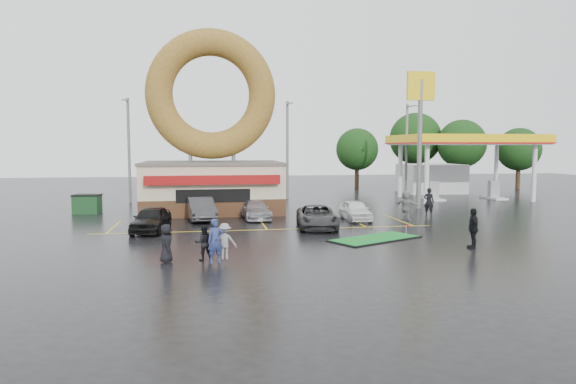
{
  "coord_description": "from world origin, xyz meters",
  "views": [
    {
      "loc": [
        -3.48,
        -25.95,
        4.79
      ],
      "look_at": [
        1.21,
        3.24,
        2.2
      ],
      "focal_mm": 32.0,
      "sensor_mm": 36.0,
      "label": 1
    }
  ],
  "objects": [
    {
      "name": "shell_sign",
      "position": [
        13.0,
        12.0,
        7.38
      ],
      "size": [
        2.2,
        0.36,
        10.6
      ],
      "color": "slate",
      "rests_on": "ground"
    },
    {
      "name": "person_blue",
      "position": [
        -3.12,
        -4.82,
        0.92
      ],
      "size": [
        0.76,
        0.59,
        1.84
      ],
      "primitive_type": "imported",
      "rotation": [
        0.0,
        0.0,
        0.24
      ],
      "color": "navy",
      "rests_on": "ground"
    },
    {
      "name": "person_hoodie",
      "position": [
        -2.73,
        -4.17,
        0.78
      ],
      "size": [
        1.04,
        0.65,
        1.56
      ],
      "primitive_type": "imported",
      "rotation": [
        0.0,
        0.0,
        3.07
      ],
      "color": "gray",
      "rests_on": "ground"
    },
    {
      "name": "donut_shop",
      "position": [
        -3.0,
        12.97,
        4.46
      ],
      "size": [
        10.2,
        8.7,
        13.5
      ],
      "color": "#472B19",
      "rests_on": "ground"
    },
    {
      "name": "car_dgrey",
      "position": [
        -3.85,
        8.0,
        0.76
      ],
      "size": [
        2.22,
        4.77,
        1.51
      ],
      "primitive_type": "imported",
      "rotation": [
        0.0,
        0.0,
        0.14
      ],
      "color": "#2F2F32",
      "rests_on": "ground"
    },
    {
      "name": "person_walker_near",
      "position": [
        9.61,
        6.15,
        0.96
      ],
      "size": [
        1.61,
        1.71,
        1.92
      ],
      "primitive_type": "imported",
      "rotation": [
        0.0,
        0.0,
        2.3
      ],
      "color": "gray",
      "rests_on": "ground"
    },
    {
      "name": "tree_far_d",
      "position": [
        14.0,
        32.0,
        4.53
      ],
      "size": [
        4.9,
        4.9,
        7.0
      ],
      "color": "#332114",
      "rests_on": "ground"
    },
    {
      "name": "putting_green",
      "position": [
        5.19,
        -0.61,
        0.04
      ],
      "size": [
        5.39,
        4.19,
        0.62
      ],
      "color": "black",
      "rests_on": "ground"
    },
    {
      "name": "person_walker_far",
      "position": [
        11.88,
        7.62,
        0.98
      ],
      "size": [
        0.85,
        0.81,
        1.96
      ],
      "primitive_type": "imported",
      "rotation": [
        0.0,
        0.0,
        2.47
      ],
      "color": "black",
      "rests_on": "ground"
    },
    {
      "name": "car_black",
      "position": [
        -6.58,
        3.7,
        0.73
      ],
      "size": [
        2.28,
        4.47,
        1.46
      ],
      "primitive_type": "imported",
      "rotation": [
        0.0,
        0.0,
        -0.14
      ],
      "color": "black",
      "rests_on": "ground"
    },
    {
      "name": "ground",
      "position": [
        0.0,
        0.0,
        0.0
      ],
      "size": [
        120.0,
        120.0,
        0.0
      ],
      "primitive_type": "plane",
      "color": "black",
      "rests_on": "ground"
    },
    {
      "name": "gas_station",
      "position": [
        20.0,
        20.94,
        3.7
      ],
      "size": [
        12.3,
        13.65,
        5.9
      ],
      "color": "silver",
      "rests_on": "ground"
    },
    {
      "name": "streetlight_left",
      "position": [
        -10.0,
        19.92,
        4.78
      ],
      "size": [
        0.4,
        2.21,
        9.0
      ],
      "color": "slate",
      "rests_on": "ground"
    },
    {
      "name": "car_white",
      "position": [
        6.19,
        6.36,
        0.66
      ],
      "size": [
        1.63,
        3.9,
        1.32
      ],
      "primitive_type": "imported",
      "rotation": [
        0.0,
        0.0,
        -0.02
      ],
      "color": "white",
      "rests_on": "ground"
    },
    {
      "name": "dumpster",
      "position": [
        -12.0,
        12.76,
        0.65
      ],
      "size": [
        1.94,
        1.42,
        1.3
      ],
      "primitive_type": "cube",
      "rotation": [
        0.0,
        0.0,
        -0.13
      ],
      "color": "#19421F",
      "rests_on": "ground"
    },
    {
      "name": "tree_far_a",
      "position": [
        26.0,
        30.0,
        5.18
      ],
      "size": [
        5.6,
        5.6,
        8.0
      ],
      "color": "#332114",
      "rests_on": "ground"
    },
    {
      "name": "person_blackjkt",
      "position": [
        -3.61,
        -4.24,
        0.76
      ],
      "size": [
        0.82,
        0.69,
        1.52
      ],
      "primitive_type": "imported",
      "rotation": [
        0.0,
        0.0,
        3.3
      ],
      "color": "black",
      "rests_on": "ground"
    },
    {
      "name": "tree_far_c",
      "position": [
        22.0,
        34.0,
        5.84
      ],
      "size": [
        6.3,
        6.3,
        9.0
      ],
      "color": "#332114",
      "rests_on": "ground"
    },
    {
      "name": "streetlight_right",
      "position": [
        16.0,
        21.92,
        4.78
      ],
      "size": [
        0.4,
        2.21,
        9.0
      ],
      "color": "slate",
      "rests_on": "ground"
    },
    {
      "name": "car_silver",
      "position": [
        -0.24,
        8.0,
        0.61
      ],
      "size": [
        1.98,
        4.3,
        1.22
      ],
      "primitive_type": "imported",
      "rotation": [
        0.0,
        0.0,
        0.07
      ],
      "color": "#939397",
      "rests_on": "ground"
    },
    {
      "name": "person_cameraman",
      "position": [
        8.98,
        -3.64,
        0.96
      ],
      "size": [
        0.67,
        1.19,
        1.92
      ],
      "primitive_type": "imported",
      "rotation": [
        0.0,
        0.0,
        -1.76
      ],
      "color": "black",
      "rests_on": "ground"
    },
    {
      "name": "car_grey",
      "position": [
        2.99,
        3.5,
        0.68
      ],
      "size": [
        2.86,
        5.14,
        1.36
      ],
      "primitive_type": "imported",
      "rotation": [
        0.0,
        0.0,
        -0.13
      ],
      "color": "#2D2D2F",
      "rests_on": "ground"
    },
    {
      "name": "tree_far_b",
      "position": [
        32.0,
        28.0,
        4.53
      ],
      "size": [
        4.9,
        4.9,
        7.0
      ],
      "color": "#332114",
      "rests_on": "ground"
    },
    {
      "name": "person_bystander",
      "position": [
        -5.15,
        -4.47,
        0.81
      ],
      "size": [
        0.61,
        0.85,
        1.62
      ],
      "primitive_type": "imported",
      "rotation": [
        0.0,
        0.0,
        1.7
      ],
      "color": "black",
      "rests_on": "ground"
    },
    {
      "name": "streetlight_mid",
      "position": [
        4.0,
        20.92,
        4.78
      ],
      "size": [
        0.4,
        2.21,
        9.0
      ],
      "color": "slate",
      "rests_on": "ground"
    }
  ]
}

